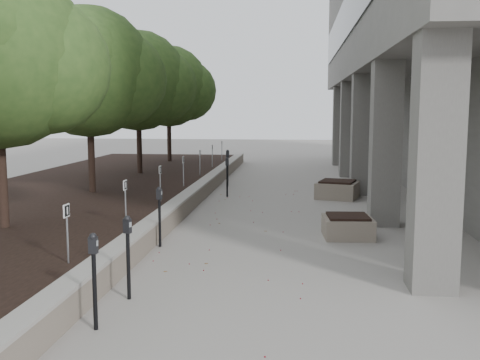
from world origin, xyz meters
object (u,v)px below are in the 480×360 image
at_px(crabapple_tree_3, 89,100).
at_px(planter_back, 337,189).
at_px(parking_meter_2, 128,258).
at_px(crabapple_tree_5, 169,103).
at_px(parking_meter_1, 94,282).
at_px(parking_meter_5, 228,168).
at_px(crabapple_tree_4, 138,102).
at_px(parking_meter_4, 227,177).
at_px(planter_front, 348,226).
at_px(parking_meter_3, 160,217).

xyz_separation_m(crabapple_tree_3, planter_back, (7.36, 2.09, -2.83)).
bearing_deg(parking_meter_2, planter_back, 89.82).
relative_size(crabapple_tree_5, parking_meter_1, 4.24).
bearing_deg(parking_meter_1, parking_meter_5, 91.76).
distance_m(crabapple_tree_4, crabapple_tree_5, 5.00).
bearing_deg(parking_meter_1, crabapple_tree_5, 102.14).
relative_size(crabapple_tree_4, parking_meter_2, 4.25).
bearing_deg(parking_meter_4, planter_back, -4.96).
bearing_deg(parking_meter_4, crabapple_tree_4, 134.65).
relative_size(crabapple_tree_4, parking_meter_4, 4.21).
relative_size(planter_front, planter_back, 0.86).
bearing_deg(planter_front, crabapple_tree_3, 154.42).
bearing_deg(parking_meter_4, parking_meter_3, -101.44).
distance_m(parking_meter_4, planter_front, 6.42).
distance_m(parking_meter_2, parking_meter_5, 12.35).
xyz_separation_m(parking_meter_1, planter_back, (3.86, 11.21, -0.35)).
height_order(parking_meter_3, parking_meter_4, parking_meter_4).
height_order(parking_meter_2, parking_meter_4, parking_meter_4).
bearing_deg(crabapple_tree_3, parking_meter_5, 51.53).
height_order(crabapple_tree_4, crabapple_tree_5, same).
bearing_deg(parking_meter_2, parking_meter_1, -73.19).
distance_m(planter_front, planter_back, 5.54).
relative_size(crabapple_tree_3, parking_meter_3, 4.31).
bearing_deg(planter_back, parking_meter_1, -109.01).
bearing_deg(crabapple_tree_5, parking_meter_5, -57.93).
distance_m(parking_meter_1, planter_front, 6.79).
xyz_separation_m(parking_meter_3, planter_back, (4.11, 6.84, -0.34)).
height_order(parking_meter_4, planter_front, parking_meter_4).
distance_m(parking_meter_1, parking_meter_2, 1.19).
height_order(parking_meter_2, parking_meter_5, parking_meter_5).
distance_m(crabapple_tree_5, planter_back, 11.17).
height_order(parking_meter_4, parking_meter_5, parking_meter_5).
height_order(planter_front, planter_back, planter_back).
relative_size(parking_meter_1, parking_meter_3, 1.01).
height_order(crabapple_tree_5, parking_meter_2, crabapple_tree_5).
bearing_deg(parking_meter_3, crabapple_tree_4, 116.58).
bearing_deg(planter_front, parking_meter_1, -123.18).
xyz_separation_m(crabapple_tree_4, parking_meter_4, (3.80, -3.03, -2.47)).
bearing_deg(parking_meter_4, planter_front, -64.61).
bearing_deg(parking_meter_3, crabapple_tree_5, 110.58).
relative_size(parking_meter_3, parking_meter_4, 0.98).
relative_size(parking_meter_1, parking_meter_4, 0.99).
relative_size(crabapple_tree_3, parking_meter_1, 4.24).
distance_m(parking_meter_5, planter_back, 4.52).
bearing_deg(parking_meter_2, crabapple_tree_5, 121.77).
relative_size(crabapple_tree_4, planter_front, 5.11).
distance_m(crabapple_tree_3, parking_meter_5, 6.14).
height_order(crabapple_tree_4, parking_meter_2, crabapple_tree_4).
bearing_deg(crabapple_tree_4, crabapple_tree_3, -90.00).
bearing_deg(parking_meter_4, crabapple_tree_5, 108.53).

